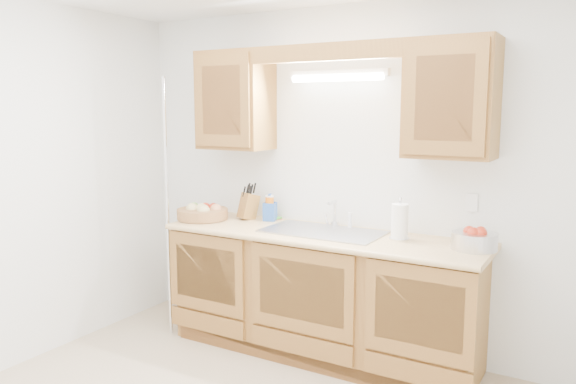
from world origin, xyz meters
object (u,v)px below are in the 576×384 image
Objects in this scene: fruit_basket at (203,212)px; paper_towel at (400,222)px; knife_block at (249,206)px; apple_bowl at (475,239)px.

fruit_basket is 1.58m from paper_towel.
knife_block is 1.26m from paper_towel.
apple_bowl is at bearing 19.43° from knife_block.
fruit_basket is at bearing -125.72° from knife_block.
knife_block is 1.76m from apple_bowl.
fruit_basket is at bearing -175.81° from paper_towel.
paper_towel is 0.79× the size of apple_bowl.
paper_towel reaches higher than apple_bowl.
fruit_basket is 2.06m from apple_bowl.
paper_towel is at bearing 176.77° from apple_bowl.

